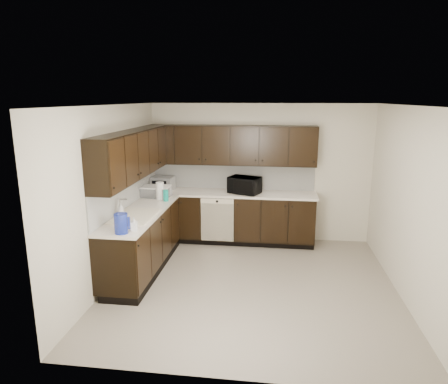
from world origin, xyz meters
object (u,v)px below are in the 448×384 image
Objects in this scene: sink at (135,221)px; toaster_oven at (163,183)px; storage_bin at (156,192)px; blue_pitcher at (121,224)px; microwave at (244,185)px.

sink is 1.73m from toaster_oven.
sink is 1.82× the size of storage_bin.
storage_bin is at bearing 69.91° from blue_pitcher.
toaster_oven is 0.87× the size of storage_bin.
microwave is 1.51m from toaster_oven.
sink is at bearing -87.95° from storage_bin.
toaster_oven is (-0.07, 1.72, 0.18)m from sink.
storage_bin is (0.03, -0.51, -0.03)m from toaster_oven.
sink reaches higher than storage_bin.
microwave reaches higher than sink.
blue_pitcher is at bearing -98.22° from microwave.
sink is at bearing -109.11° from microwave.
sink reaches higher than toaster_oven.
toaster_oven reaches higher than storage_bin.
blue_pitcher is (0.15, -2.41, 0.00)m from toaster_oven.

